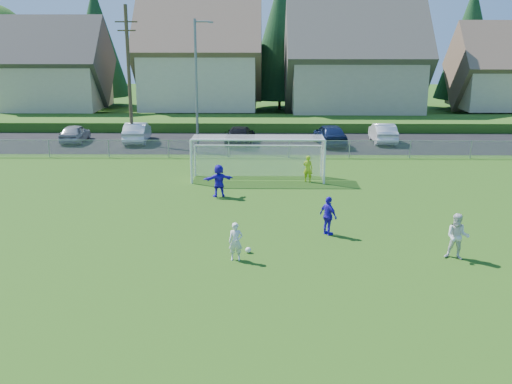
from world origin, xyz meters
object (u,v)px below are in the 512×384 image
(player_blue_a, at_px, (328,216))
(soccer_goal, at_px, (258,151))
(soccer_ball, at_px, (248,250))
(car_b, at_px, (137,132))
(goalkeeper, at_px, (308,169))
(car_a, at_px, (75,133))
(car_e, at_px, (330,134))
(player_blue_b, at_px, (219,180))
(player_white_b, at_px, (457,237))
(car_f, at_px, (383,133))
(player_white_a, at_px, (236,242))
(car_d, at_px, (240,135))

(player_blue_a, xyz_separation_m, soccer_goal, (-2.99, 9.60, 0.81))
(soccer_ball, distance_m, car_b, 25.05)
(goalkeeper, bearing_deg, car_a, -20.40)
(soccer_ball, height_order, car_e, car_e)
(soccer_goal, bearing_deg, player_blue_b, -117.60)
(soccer_goal, bearing_deg, player_white_b, -58.78)
(goalkeeper, xyz_separation_m, soccer_goal, (-2.79, 0.55, 0.88))
(player_blue_a, bearing_deg, car_a, 2.22)
(player_white_b, bearing_deg, car_f, 106.35)
(player_white_a, relative_size, car_b, 0.31)
(car_f, distance_m, soccer_goal, 15.01)
(player_blue_b, bearing_deg, soccer_ball, 85.19)
(soccer_ball, xyz_separation_m, goalkeeper, (3.04, 11.20, 0.63))
(player_white_b, relative_size, car_b, 0.37)
(car_e, bearing_deg, goalkeeper, 71.45)
(car_b, relative_size, car_e, 0.99)
(car_d, bearing_deg, player_white_b, 115.42)
(soccer_ball, xyz_separation_m, car_b, (-9.03, 23.36, 0.65))
(car_a, bearing_deg, player_blue_b, 127.17)
(player_white_a, relative_size, player_white_b, 0.82)
(player_blue_b, xyz_separation_m, car_a, (-12.07, 15.35, -0.16))
(player_white_b, bearing_deg, car_a, 152.70)
(soccer_ball, bearing_deg, car_e, 76.34)
(player_white_b, relative_size, goalkeeper, 1.17)
(player_blue_a, xyz_separation_m, car_f, (6.32, 21.34, -0.07))
(player_blue_b, relative_size, car_b, 0.36)
(soccer_ball, height_order, player_blue_a, player_blue_a)
(car_a, relative_size, car_b, 0.86)
(player_blue_a, height_order, goalkeeper, player_blue_a)
(soccer_ball, distance_m, car_f, 25.36)
(car_d, relative_size, car_e, 1.01)
(player_blue_a, xyz_separation_m, car_b, (-12.27, 21.21, -0.05))
(player_blue_a, distance_m, car_e, 20.38)
(player_blue_a, distance_m, car_f, 22.25)
(player_white_b, bearing_deg, soccer_goal, 142.02)
(player_blue_a, relative_size, player_blue_b, 0.98)
(soccer_ball, relative_size, player_white_b, 0.13)
(soccer_ball, height_order, goalkeeper, goalkeeper)
(player_blue_a, relative_size, car_a, 0.41)
(player_white_b, height_order, car_a, player_white_b)
(player_blue_a, bearing_deg, player_white_b, -157.53)
(player_blue_b, relative_size, car_d, 0.36)
(car_f, bearing_deg, car_a, 1.34)
(player_blue_b, bearing_deg, car_b, -81.21)
(player_white_b, distance_m, car_a, 32.13)
(car_e, bearing_deg, car_d, -8.59)
(player_white_a, relative_size, goalkeeper, 0.95)
(car_b, distance_m, soccer_goal, 14.89)
(player_blue_a, height_order, car_a, player_blue_a)
(player_blue_a, distance_m, car_b, 24.50)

